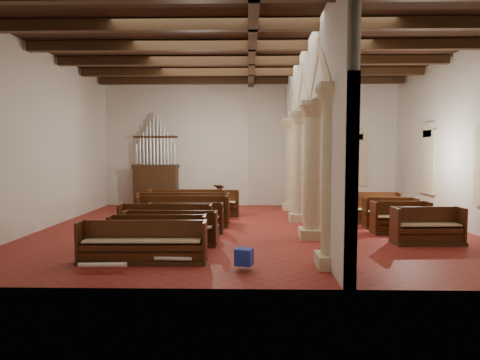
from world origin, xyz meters
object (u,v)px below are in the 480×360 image
(pipe_organ, at_px, (156,178))
(lectern, at_px, (219,198))
(nave_pew_0, at_px, (143,249))
(aisle_pew_0, at_px, (428,232))
(processional_banner, at_px, (334,193))

(pipe_organ, relative_size, lectern, 4.10)
(nave_pew_0, height_order, aisle_pew_0, aisle_pew_0)
(pipe_organ, height_order, nave_pew_0, pipe_organ)
(pipe_organ, distance_m, processional_banner, 8.26)
(pipe_organ, bearing_deg, lectern, -4.26)
(aisle_pew_0, bearing_deg, processional_banner, 99.18)
(nave_pew_0, bearing_deg, aisle_pew_0, 13.82)
(nave_pew_0, relative_size, aisle_pew_0, 1.51)
(lectern, bearing_deg, processional_banner, 8.18)
(lectern, relative_size, nave_pew_0, 0.36)
(processional_banner, bearing_deg, aisle_pew_0, -58.65)
(lectern, bearing_deg, nave_pew_0, -73.82)
(processional_banner, xyz_separation_m, nave_pew_0, (-6.18, -8.15, -0.51))
(pipe_organ, xyz_separation_m, aisle_pew_0, (9.45, -7.65, -1.02))
(processional_banner, xyz_separation_m, aisle_pew_0, (1.35, -6.10, -0.48))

